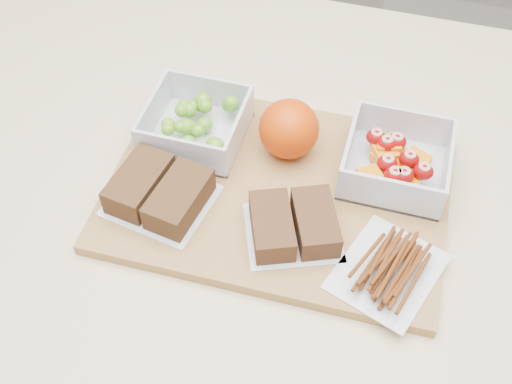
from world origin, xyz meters
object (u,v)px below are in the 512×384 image
at_px(grape_container, 198,123).
at_px(pretzel_bag, 389,265).
at_px(sandwich_bag_left, 159,192).
at_px(orange, 289,129).
at_px(cutting_board, 278,191).
at_px(sandwich_bag_center, 294,225).
at_px(fruit_container, 396,162).

height_order(grape_container, pretzel_bag, grape_container).
xyz_separation_m(grape_container, sandwich_bag_left, (-0.01, -0.12, -0.00)).
bearing_deg(pretzel_bag, sandwich_bag_left, 174.97).
height_order(grape_container, orange, orange).
height_order(sandwich_bag_left, pretzel_bag, sandwich_bag_left).
relative_size(cutting_board, pretzel_bag, 2.79).
distance_m(orange, pretzel_bag, 0.22).
relative_size(sandwich_bag_center, pretzel_bag, 0.92).
xyz_separation_m(cutting_board, grape_container, (-0.13, 0.06, 0.03)).
bearing_deg(orange, sandwich_bag_left, -135.46).
distance_m(grape_container, sandwich_bag_center, 0.20).
relative_size(fruit_container, sandwich_bag_left, 0.93).
xyz_separation_m(cutting_board, fruit_container, (0.13, 0.06, 0.03)).
bearing_deg(cutting_board, sandwich_bag_center, -62.21).
bearing_deg(fruit_container, sandwich_bag_center, -128.26).
distance_m(cutting_board, fruit_container, 0.15).
bearing_deg(fruit_container, sandwich_bag_left, -155.06).
height_order(orange, sandwich_bag_center, orange).
xyz_separation_m(fruit_container, orange, (-0.14, 0.00, 0.02)).
xyz_separation_m(sandwich_bag_left, pretzel_bag, (0.28, -0.02, -0.00)).
xyz_separation_m(orange, sandwich_bag_center, (0.04, -0.13, -0.02)).
relative_size(sandwich_bag_left, sandwich_bag_center, 0.99).
relative_size(sandwich_bag_left, pretzel_bag, 0.91).
xyz_separation_m(orange, sandwich_bag_left, (-0.13, -0.13, -0.02)).
bearing_deg(pretzel_bag, fruit_container, 95.93).
relative_size(cutting_board, sandwich_bag_left, 3.06).
bearing_deg(grape_container, sandwich_bag_left, -93.73).
relative_size(cutting_board, orange, 5.41).
bearing_deg(sandwich_bag_left, sandwich_bag_center, -0.71).
bearing_deg(fruit_container, cutting_board, -154.87).
bearing_deg(cutting_board, fruit_container, 24.10).
xyz_separation_m(grape_container, sandwich_bag_center, (0.16, -0.12, -0.01)).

